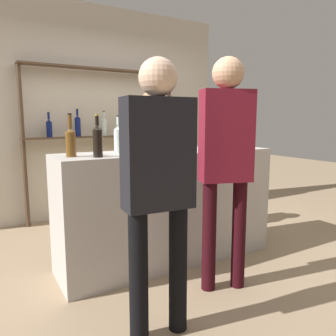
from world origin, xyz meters
The scene contains 13 objects.
ground_plane centered at (0.00, 0.00, 0.00)m, with size 16.00×16.00×0.00m, color #9E8466.
bar_counter centered at (0.00, 0.00, 0.52)m, with size 2.00×0.56×1.03m, color #B7B2AD.
back_wall centered at (0.00, 1.88, 1.40)m, with size 3.60×0.12×2.80m, color beige.
back_shelf centered at (-0.01, 1.70, 1.29)m, with size 2.07×0.18×1.97m.
counter_bottle_0 centered at (-0.87, -0.02, 1.15)m, with size 0.08×0.08×0.33m.
counter_bottle_1 centered at (0.36, -0.10, 1.18)m, with size 0.08×0.08×0.37m.
counter_bottle_2 centered at (-0.70, -0.15, 1.16)m, with size 0.07×0.07×0.32m.
counter_bottle_3 centered at (-0.44, 0.08, 1.16)m, with size 0.08×0.08×0.32m.
wine_glass centered at (0.59, 0.18, 1.14)m, with size 0.07×0.07×0.15m.
cork_jar centered at (0.14, 0.12, 1.10)m, with size 0.12×0.12×0.14m.
server_behind_counter centered at (0.19, 0.72, 0.95)m, with size 0.46×0.28×1.62m.
customer_left centered at (-0.60, -0.91, 0.98)m, with size 0.42×0.22×1.65m.
customer_center centered at (0.11, -0.67, 1.07)m, with size 0.42×0.28×1.76m.
Camera 1 is at (-1.48, -2.54, 1.31)m, focal length 35.00 mm.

